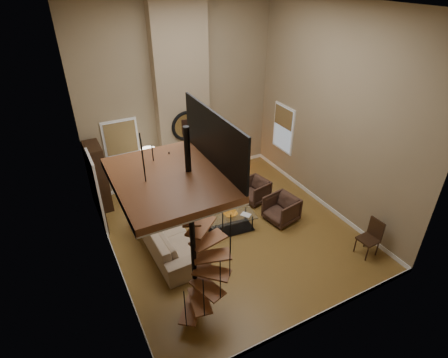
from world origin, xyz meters
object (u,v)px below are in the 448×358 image
floor_lamp (149,159)px  accent_lamp (234,162)px  sofa (168,235)px  side_chair (371,236)px  armchair_near (256,190)px  hutch (98,177)px  armchair_far (283,208)px  coffee_table (231,221)px

floor_lamp → accent_lamp: (3.05, 0.59, -1.16)m
sofa → side_chair: (4.30, -2.44, 0.13)m
armchair_near → side_chair: side_chair is taller
accent_lamp → armchair_near: bearing=-99.1°
hutch → armchair_far: size_ratio=2.49×
floor_lamp → coffee_table: bearing=-58.9°
hutch → armchair_far: (4.30, -2.98, -0.60)m
hutch → side_chair: hutch is taller
armchair_far → floor_lamp: floor_lamp is taller
sofa → armchair_far: (3.23, -0.35, -0.04)m
armchair_far → hutch: bearing=-134.7°
sofa → accent_lamp: 4.37m
sofa → armchair_far: 3.25m
floor_lamp → side_chair: size_ratio=1.85×
sofa → armchair_near: 3.17m
coffee_table → floor_lamp: bearing=121.1°
hutch → side_chair: bearing=-43.4°
accent_lamp → hutch: bearing=-178.3°
hutch → accent_lamp: bearing=1.7°
armchair_near → side_chair: 3.47m
sofa → floor_lamp: bearing=-10.5°
sofa → coffee_table: size_ratio=1.96×
sofa → armchair_near: (3.07, 0.81, -0.04)m
sofa → accent_lamp: bearing=-52.5°
floor_lamp → armchair_near: bearing=-26.7°
coffee_table → side_chair: (2.58, -2.32, 0.24)m
sofa → side_chair: bearing=-121.3°
armchair_near → side_chair: bearing=9.0°
hutch → coffee_table: hutch is taller
armchair_far → accent_lamp: (0.15, 3.11, -0.10)m
accent_lamp → side_chair: 5.29m
floor_lamp → hutch: bearing=162.1°
armchair_far → coffee_table: (-1.51, 0.23, -0.07)m
side_chair → coffee_table: bearing=138.0°
hutch → accent_lamp: (4.46, 0.13, -0.70)m
sofa → armchair_far: size_ratio=3.27×
armchair_far → coffee_table: bearing=-108.7°
coffee_table → side_chair: bearing=-42.0°
coffee_table → side_chair: side_chair is taller
floor_lamp → sofa: bearing=-98.7°
armchair_near → accent_lamp: bearing=159.1°
coffee_table → armchair_far: bearing=-8.7°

